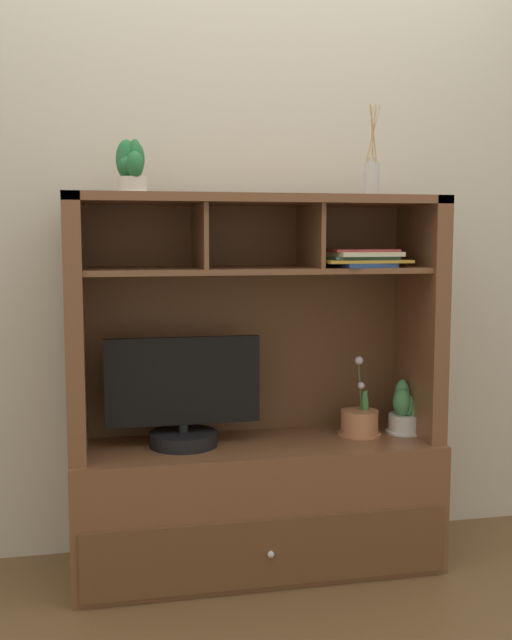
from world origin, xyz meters
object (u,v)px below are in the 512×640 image
(magazine_stack_left, at_px, (361,258))
(diffuser_bottle, at_px, (372,178))
(media_console, at_px, (256,454))
(tv_monitor, at_px, (183,400))
(potted_fern, at_px, (405,411))
(potted_succulent, at_px, (132,167))
(potted_orchid, at_px, (360,422))

(magazine_stack_left, distance_m, diffuser_bottle, 0.30)
(media_console, distance_m, tv_monitor, 0.34)
(potted_fern, bearing_deg, potted_succulent, -179.35)
(tv_monitor, relative_size, magazine_stack_left, 1.65)
(potted_orchid, height_order, diffuser_bottle, diffuser_bottle)
(potted_fern, bearing_deg, diffuser_bottle, -175.28)
(potted_fern, distance_m, diffuser_bottle, 0.89)
(magazine_stack_left, xyz_separation_m, diffuser_bottle, (0.06, 0.05, 0.29))
(tv_monitor, bearing_deg, potted_fern, 0.40)
(potted_succulent, bearing_deg, media_console, 1.46)
(magazine_stack_left, bearing_deg, potted_fern, 16.46)
(magazine_stack_left, bearing_deg, diffuser_bottle, 41.06)
(diffuser_bottle, bearing_deg, potted_orchid, 151.12)
(potted_orchid, bearing_deg, media_console, -179.54)
(magazine_stack_left, relative_size, diffuser_bottle, 1.02)
(potted_orchid, relative_size, diffuser_bottle, 0.92)
(tv_monitor, distance_m, potted_orchid, 0.68)
(tv_monitor, xyz_separation_m, potted_fern, (0.85, 0.01, -0.08))
(tv_monitor, distance_m, magazine_stack_left, 0.82)
(potted_fern, bearing_deg, potted_orchid, 179.13)
(media_console, bearing_deg, diffuser_bottle, -1.62)
(potted_orchid, bearing_deg, tv_monitor, -179.25)
(media_console, height_order, diffuser_bottle, diffuser_bottle)
(tv_monitor, relative_size, diffuser_bottle, 1.67)
(media_console, distance_m, diffuser_bottle, 1.10)
(magazine_stack_left, height_order, potted_succulent, potted_succulent)
(media_console, relative_size, potted_orchid, 4.48)
(media_console, bearing_deg, tv_monitor, -178.83)
(potted_orchid, relative_size, potted_succulent, 1.63)
(potted_orchid, distance_m, potted_fern, 0.19)
(potted_fern, relative_size, potted_succulent, 1.10)
(diffuser_bottle, bearing_deg, potted_succulent, 179.92)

